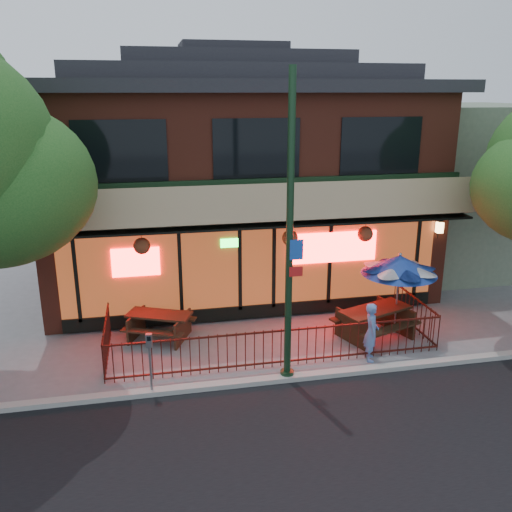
{
  "coord_description": "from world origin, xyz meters",
  "views": [
    {
      "loc": [
        -2.98,
        -11.4,
        6.51
      ],
      "look_at": [
        -0.26,
        2.0,
        2.32
      ],
      "focal_mm": 38.0,
      "sensor_mm": 36.0,
      "label": 1
    }
  ],
  "objects_px": {
    "picnic_table_left": "(159,322)",
    "pedestrian": "(371,332)",
    "picnic_table_right": "(375,318)",
    "parking_meter_near": "(150,354)",
    "street_light": "(289,250)",
    "patio_umbrella": "(399,265)"
  },
  "relations": [
    {
      "from": "street_light",
      "to": "patio_umbrella",
      "type": "bearing_deg",
      "value": 27.58
    },
    {
      "from": "picnic_table_left",
      "to": "pedestrian",
      "type": "height_order",
      "value": "pedestrian"
    },
    {
      "from": "pedestrian",
      "to": "patio_umbrella",
      "type": "bearing_deg",
      "value": -27.63
    },
    {
      "from": "street_light",
      "to": "picnic_table_right",
      "type": "height_order",
      "value": "street_light"
    },
    {
      "from": "picnic_table_left",
      "to": "parking_meter_near",
      "type": "distance_m",
      "value": 2.92
    },
    {
      "from": "street_light",
      "to": "patio_umbrella",
      "type": "xyz_separation_m",
      "value": [
        3.6,
        1.88,
        -1.16
      ]
    },
    {
      "from": "picnic_table_left",
      "to": "picnic_table_right",
      "type": "bearing_deg",
      "value": -10.77
    },
    {
      "from": "patio_umbrella",
      "to": "pedestrian",
      "type": "xyz_separation_m",
      "value": [
        -1.31,
        -1.38,
        -1.23
      ]
    },
    {
      "from": "picnic_table_left",
      "to": "pedestrian",
      "type": "xyz_separation_m",
      "value": [
        5.15,
        -2.28,
        0.28
      ]
    },
    {
      "from": "picnic_table_right",
      "to": "parking_meter_near",
      "type": "bearing_deg",
      "value": -163.74
    },
    {
      "from": "patio_umbrella",
      "to": "parking_meter_near",
      "type": "relative_size",
      "value": 1.58
    },
    {
      "from": "street_light",
      "to": "pedestrian",
      "type": "relative_size",
      "value": 4.63
    },
    {
      "from": "picnic_table_left",
      "to": "pedestrian",
      "type": "bearing_deg",
      "value": -23.88
    },
    {
      "from": "picnic_table_left",
      "to": "picnic_table_right",
      "type": "xyz_separation_m",
      "value": [
        5.77,
        -1.1,
        0.08
      ]
    },
    {
      "from": "picnic_table_left",
      "to": "picnic_table_right",
      "type": "relative_size",
      "value": 0.88
    },
    {
      "from": "street_light",
      "to": "picnic_table_right",
      "type": "bearing_deg",
      "value": 30.11
    },
    {
      "from": "street_light",
      "to": "parking_meter_near",
      "type": "distance_m",
      "value": 3.8
    },
    {
      "from": "street_light",
      "to": "pedestrian",
      "type": "bearing_deg",
      "value": 12.42
    },
    {
      "from": "patio_umbrella",
      "to": "parking_meter_near",
      "type": "height_order",
      "value": "patio_umbrella"
    },
    {
      "from": "picnic_table_right",
      "to": "patio_umbrella",
      "type": "bearing_deg",
      "value": 15.71
    },
    {
      "from": "parking_meter_near",
      "to": "picnic_table_right",
      "type": "bearing_deg",
      "value": 16.26
    },
    {
      "from": "picnic_table_left",
      "to": "parking_meter_near",
      "type": "xyz_separation_m",
      "value": [
        -0.27,
        -2.86,
        0.52
      ]
    }
  ]
}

